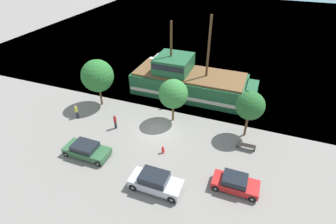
# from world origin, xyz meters

# --- Properties ---
(ground_plane) EXTENTS (160.00, 160.00, 0.00)m
(ground_plane) POSITION_xyz_m (0.00, 0.00, 0.00)
(ground_plane) COLOR gray
(water_surface) EXTENTS (80.00, 80.00, 0.00)m
(water_surface) POSITION_xyz_m (0.00, 44.00, 0.00)
(water_surface) COLOR teal
(water_surface) RESTS_ON ground
(pirate_ship) EXTENTS (15.93, 5.93, 10.43)m
(pirate_ship) POSITION_xyz_m (0.56, 8.94, 1.82)
(pirate_ship) COLOR #1E5633
(pirate_ship) RESTS_ON water_surface
(moored_boat_dockside) EXTENTS (6.83, 2.41, 1.79)m
(moored_boat_dockside) POSITION_xyz_m (-5.23, 15.91, 0.65)
(moored_boat_dockside) COLOR silver
(moored_boat_dockside) RESTS_ON water_surface
(parked_car_curb_front) EXTENTS (3.81, 1.82, 1.35)m
(parked_car_curb_front) POSITION_xyz_m (9.00, -5.15, 0.67)
(parked_car_curb_front) COLOR #B21E1E
(parked_car_curb_front) RESTS_ON ground_plane
(parked_car_curb_mid) EXTENTS (4.41, 1.98, 1.33)m
(parked_car_curb_mid) POSITION_xyz_m (-4.94, -6.07, 0.66)
(parked_car_curb_mid) COLOR #2D5B38
(parked_car_curb_mid) RESTS_ON ground_plane
(parked_car_curb_rear) EXTENTS (4.41, 1.90, 1.62)m
(parked_car_curb_rear) POSITION_xyz_m (2.82, -7.47, 0.79)
(parked_car_curb_rear) COLOR #B7BCC6
(parked_car_curb_rear) RESTS_ON ground_plane
(fire_hydrant) EXTENTS (0.42, 0.25, 0.76)m
(fire_hydrant) POSITION_xyz_m (1.79, -3.19, 0.41)
(fire_hydrant) COLOR red
(fire_hydrant) RESTS_ON ground_plane
(bench_promenade_east) EXTENTS (1.82, 0.45, 0.85)m
(bench_promenade_east) POSITION_xyz_m (9.29, 0.20, 0.44)
(bench_promenade_east) COLOR #4C4742
(bench_promenade_east) RESTS_ON ground_plane
(pedestrian_walking_near) EXTENTS (0.32, 0.32, 1.62)m
(pedestrian_walking_near) POSITION_xyz_m (-9.76, -1.14, 0.82)
(pedestrian_walking_near) COLOR #232838
(pedestrian_walking_near) RESTS_ON ground_plane
(pedestrian_walking_far) EXTENTS (0.32, 0.32, 1.72)m
(pedestrian_walking_far) POSITION_xyz_m (-4.54, -1.33, 0.87)
(pedestrian_walking_far) COLOR #232838
(pedestrian_walking_far) RESTS_ON ground_plane
(tree_row_east) EXTENTS (3.84, 3.84, 5.86)m
(tree_row_east) POSITION_xyz_m (-8.71, 2.41, 3.94)
(tree_row_east) COLOR brown
(tree_row_east) RESTS_ON ground_plane
(tree_row_mideast) EXTENTS (3.21, 3.21, 5.07)m
(tree_row_mideast) POSITION_xyz_m (0.83, 2.36, 3.46)
(tree_row_mideast) COLOR brown
(tree_row_mideast) RESTS_ON ground_plane
(tree_row_midwest) EXTENTS (2.88, 2.88, 5.13)m
(tree_row_midwest) POSITION_xyz_m (8.89, 2.47, 3.67)
(tree_row_midwest) COLOR brown
(tree_row_midwest) RESTS_ON ground_plane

